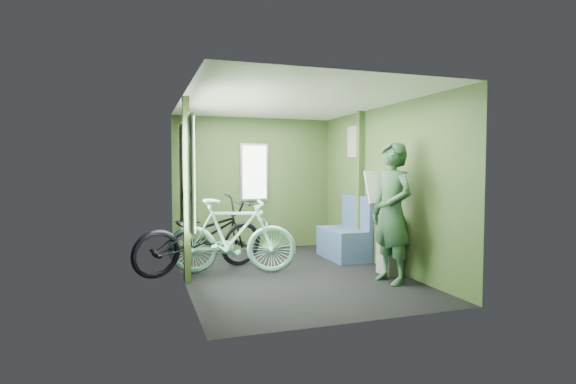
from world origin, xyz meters
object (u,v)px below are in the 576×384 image
bench_seat (345,240)px  bicycle_mint (232,274)px  bicycle_black (202,272)px  passenger (392,213)px  waste_box (390,245)px

bench_seat → bicycle_mint: bearing=-166.1°
bicycle_black → bench_seat: bench_seat is taller
passenger → waste_box: (0.21, 0.39, -0.48)m
bicycle_mint → bench_seat: size_ratio=1.74×
bicycle_mint → bicycle_black: bearing=73.2°
bicycle_mint → bench_seat: bench_seat is taller
bench_seat → bicycle_black: bearing=-174.2°
bicycle_black → passenger: bearing=-140.8°
bicycle_mint → bench_seat: (1.90, 0.49, 0.29)m
waste_box → bicycle_black: bearing=159.4°
waste_box → bench_seat: bearing=95.6°
bicycle_black → bench_seat: bearing=-103.8°
passenger → bicycle_mint: bearing=-130.0°
waste_box → bench_seat: 1.16m
bench_seat → waste_box: bearing=-84.9°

